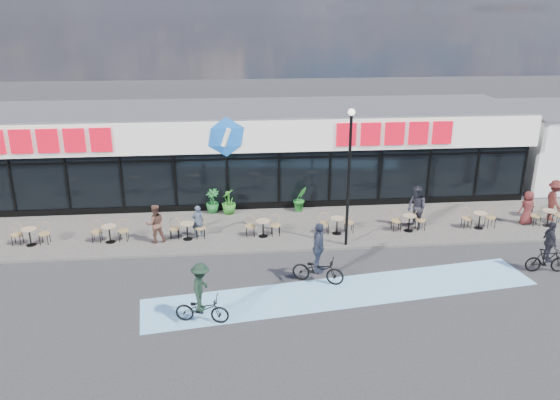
% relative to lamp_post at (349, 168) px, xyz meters
% --- Properties ---
extents(ground, '(120.00, 120.00, 0.00)m').
position_rel_lamp_post_xyz_m(ground, '(-4.86, -2.30, -3.45)').
color(ground, '#28282B').
rests_on(ground, ground).
extents(sidewalk, '(44.00, 5.00, 0.10)m').
position_rel_lamp_post_xyz_m(sidewalk, '(-4.86, 2.20, -3.40)').
color(sidewalk, '#615C56').
rests_on(sidewalk, ground).
extents(bike_lane, '(14.17, 4.13, 0.01)m').
position_rel_lamp_post_xyz_m(bike_lane, '(-0.86, -3.80, -3.44)').
color(bike_lane, '#76B5E0').
rests_on(bike_lane, ground).
extents(building, '(30.60, 6.57, 4.75)m').
position_rel_lamp_post_xyz_m(building, '(-4.86, 7.63, -1.11)').
color(building, black).
rests_on(building, ground).
extents(lamp_post, '(0.28, 0.28, 5.70)m').
position_rel_lamp_post_xyz_m(lamp_post, '(0.00, 0.00, 0.00)').
color(lamp_post, black).
rests_on(lamp_post, sidewalk).
extents(bistro_set_1, '(1.54, 0.62, 0.90)m').
position_rel_lamp_post_xyz_m(bistro_set_1, '(-13.09, 1.28, -2.89)').
color(bistro_set_1, '#A28368').
rests_on(bistro_set_1, sidewalk).
extents(bistro_set_2, '(1.54, 0.62, 0.90)m').
position_rel_lamp_post_xyz_m(bistro_set_2, '(-9.86, 1.28, -2.89)').
color(bistro_set_2, '#A28368').
rests_on(bistro_set_2, sidewalk).
extents(bistro_set_3, '(1.54, 0.62, 0.90)m').
position_rel_lamp_post_xyz_m(bistro_set_3, '(-6.62, 1.28, -2.89)').
color(bistro_set_3, '#A28368').
rests_on(bistro_set_3, sidewalk).
extents(bistro_set_4, '(1.54, 0.62, 0.90)m').
position_rel_lamp_post_xyz_m(bistro_set_4, '(-3.39, 1.28, -2.89)').
color(bistro_set_4, '#A28368').
rests_on(bistro_set_4, sidewalk).
extents(bistro_set_5, '(1.54, 0.62, 0.90)m').
position_rel_lamp_post_xyz_m(bistro_set_5, '(-0.15, 1.28, -2.89)').
color(bistro_set_5, '#A28368').
rests_on(bistro_set_5, sidewalk).
extents(bistro_set_6, '(1.54, 0.62, 0.90)m').
position_rel_lamp_post_xyz_m(bistro_set_6, '(3.08, 1.28, -2.89)').
color(bistro_set_6, '#A28368').
rests_on(bistro_set_6, sidewalk).
extents(bistro_set_7, '(1.54, 0.62, 0.90)m').
position_rel_lamp_post_xyz_m(bistro_set_7, '(6.31, 1.28, -2.89)').
color(bistro_set_7, '#A28368').
rests_on(bistro_set_7, sidewalk).
extents(bistro_set_8, '(1.54, 0.62, 0.90)m').
position_rel_lamp_post_xyz_m(bistro_set_8, '(9.55, 1.28, -2.89)').
color(bistro_set_8, '#A28368').
rests_on(bistro_set_8, sidewalk).
extents(potted_plant_left, '(0.75, 0.75, 1.22)m').
position_rel_lamp_post_xyz_m(potted_plant_left, '(-4.84, 4.16, -2.74)').
color(potted_plant_left, '#276C1F').
rests_on(potted_plant_left, sidewalk).
extents(potted_plant_mid, '(0.84, 0.84, 1.16)m').
position_rel_lamp_post_xyz_m(potted_plant_mid, '(-5.61, 4.38, -2.77)').
color(potted_plant_mid, '#1A5B25').
rests_on(potted_plant_mid, sidewalk).
extents(potted_plant_right, '(0.83, 0.76, 1.22)m').
position_rel_lamp_post_xyz_m(potted_plant_right, '(-1.39, 4.19, -2.73)').
color(potted_plant_right, '#1E6B23').
rests_on(potted_plant_right, sidewalk).
extents(patron_left, '(0.59, 0.47, 1.43)m').
position_rel_lamp_post_xyz_m(patron_left, '(-6.17, 1.42, -2.63)').
color(patron_left, '#333F50').
rests_on(patron_left, sidewalk).
extents(patron_right, '(0.95, 0.83, 1.66)m').
position_rel_lamp_post_xyz_m(patron_right, '(-7.92, 1.03, -2.52)').
color(patron_right, brown).
rests_on(patron_right, sidewalk).
extents(pedestrian_a, '(1.03, 1.15, 1.94)m').
position_rel_lamp_post_xyz_m(pedestrian_a, '(3.48, 1.51, -2.38)').
color(pedestrian_a, '#23232B').
rests_on(pedestrian_a, sidewalk).
extents(pedestrian_b, '(0.92, 1.34, 1.91)m').
position_rel_lamp_post_xyz_m(pedestrian_b, '(10.16, 1.90, -2.39)').
color(pedestrian_b, '#451B18').
rests_on(pedestrian_b, sidewalk).
extents(pedestrian_c, '(0.83, 0.61, 1.57)m').
position_rel_lamp_post_xyz_m(pedestrian_c, '(8.68, 1.51, -2.56)').
color(pedestrian_c, '#4E1C1C').
rests_on(pedestrian_c, sidewalk).
extents(cyclist_a, '(2.03, 1.36, 2.31)m').
position_rel_lamp_post_xyz_m(cyclist_a, '(-1.67, -2.99, -2.58)').
color(cyclist_a, black).
rests_on(cyclist_a, ground).
extents(cyclist_b, '(1.62, 0.95, 2.01)m').
position_rel_lamp_post_xyz_m(cyclist_b, '(7.03, -2.99, -2.63)').
color(cyclist_b, black).
rests_on(cyclist_b, ground).
extents(cyclist_c, '(1.82, 1.13, 2.04)m').
position_rel_lamp_post_xyz_m(cyclist_c, '(-5.75, -5.27, -2.60)').
color(cyclist_c, black).
rests_on(cyclist_c, ground).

